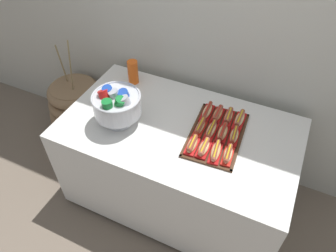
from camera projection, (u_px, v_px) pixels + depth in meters
The scene contains 19 objects.
ground_plane at pixel (177, 193), 2.66m from camera, with size 10.00×10.00×0.00m, color #7A6B5B.
back_wall at pixel (216, 18), 2.12m from camera, with size 6.00×0.10×2.60m, color beige.
buffet_table at pixel (178, 163), 2.37m from camera, with size 1.59×0.92×0.79m.
floor_vase at pixel (79, 111), 2.99m from camera, with size 0.56×0.56×1.04m.
serving_tray at pixel (216, 135), 2.05m from camera, with size 0.36×0.55×0.01m.
hot_dog_0 at pixel (192, 145), 1.95m from camera, with size 0.07×0.16×0.06m.
hot_dog_1 at pixel (204, 148), 1.93m from camera, with size 0.07×0.15×0.06m.
hot_dog_2 at pixel (216, 152), 1.91m from camera, with size 0.09×0.19×0.06m.
hot_dog_3 at pixel (228, 155), 1.89m from camera, with size 0.07×0.16×0.06m.
hot_dog_4 at pixel (200, 127), 2.05m from camera, with size 0.06×0.16×0.06m.
hot_dog_5 at pixel (211, 130), 2.04m from camera, with size 0.07×0.18×0.06m.
hot_dog_6 at pixel (222, 133), 2.02m from camera, with size 0.08×0.16×0.06m.
hot_dog_7 at pixel (234, 136), 2.00m from camera, with size 0.07×0.16×0.06m.
hot_dog_8 at pixel (207, 112), 2.17m from camera, with size 0.07×0.18×0.06m.
hot_dog_9 at pixel (218, 114), 2.15m from camera, with size 0.07×0.17×0.06m.
hot_dog_10 at pixel (228, 117), 2.13m from camera, with size 0.07×0.17×0.06m.
hot_dog_11 at pixel (240, 119), 2.11m from camera, with size 0.07×0.17×0.06m.
punch_bowl at pixel (117, 104), 2.02m from camera, with size 0.32×0.32×0.28m.
cup_stack at pixel (133, 72), 2.40m from camera, with size 0.08×0.08×0.19m.
Camera 1 is at (0.56, -1.38, 2.27)m, focal length 33.71 mm.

